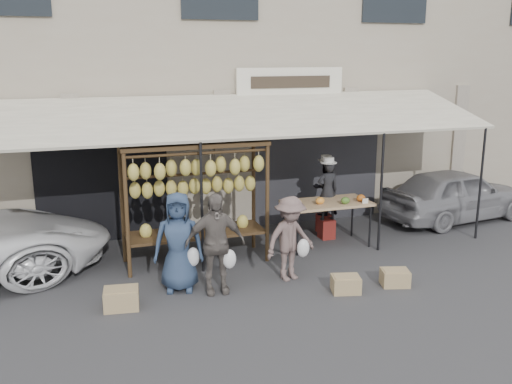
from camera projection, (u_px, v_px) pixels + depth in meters
The scene contains 16 objects.
ground_plane at pixel (279, 289), 9.32m from camera, with size 90.00×90.00×0.00m, color #2D2D30.
shophouse at pixel (190, 57), 14.44m from camera, with size 24.00×6.15×7.30m.
awning at pixel (239, 117), 10.81m from camera, with size 10.00×2.35×2.92m.
banana_rack at pixel (195, 179), 10.13m from camera, with size 2.60×0.90×2.24m.
produce_table at pixel (328, 204), 11.20m from camera, with size 1.70×0.90×1.04m.
vendor_left at pixel (328, 191), 11.62m from camera, with size 0.45×0.29×1.23m, color black.
vendor_right at pixel (325, 187), 12.02m from camera, with size 0.59×0.46×1.21m, color black.
customer_left at pixel (178, 242), 9.11m from camera, with size 0.79×0.52×1.62m, color navy.
customer_mid at pixel (215, 243), 9.01m from camera, with size 0.96×0.40×1.64m, color #615954.
customer_right at pixel (290, 239), 9.55m from camera, with size 0.93×0.54×1.45m, color #6A5551.
stool_left at pixel (326, 229), 11.82m from camera, with size 0.29×0.29×0.40m, color maroon.
stool_right at pixel (324, 223), 12.21m from camera, with size 0.28×0.28×0.40m, color maroon.
crate_near_a at pixel (346, 284), 9.16m from camera, with size 0.44×0.34×0.27m, color tan.
crate_near_b at pixel (395, 278), 9.43m from camera, with size 0.45×0.34×0.27m, color tan.
crate_far at pixel (121, 299), 8.58m from camera, with size 0.51×0.39×0.31m, color tan.
sedan at pixel (456, 194), 13.02m from camera, with size 1.44×3.59×1.22m, color gray.
Camera 1 is at (-3.11, -8.11, 3.75)m, focal length 40.00 mm.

